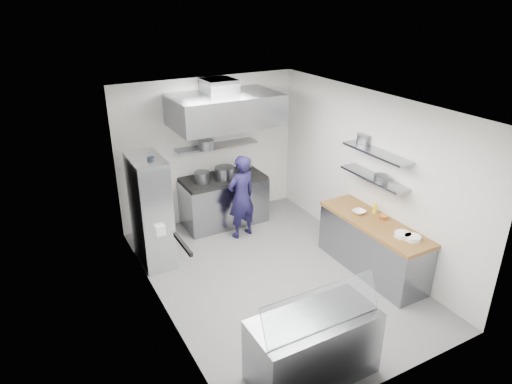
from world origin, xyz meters
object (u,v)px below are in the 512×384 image
gas_range (224,201)px  wire_rack (151,211)px  display_case (313,347)px  chef (241,197)px

gas_range → wire_rack: size_ratio=0.86×
gas_range → display_case: bearing=-100.5°
chef → display_case: size_ratio=1.06×
gas_range → chef: (0.06, -0.65, 0.34)m
wire_rack → display_case: 3.53m
gas_range → chef: size_ratio=1.01×
wire_rack → display_case: (0.87, -3.38, -0.50)m
gas_range → display_case: (-0.76, -4.10, -0.03)m
gas_range → wire_rack: bearing=-156.3°
gas_range → wire_rack: 1.84m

